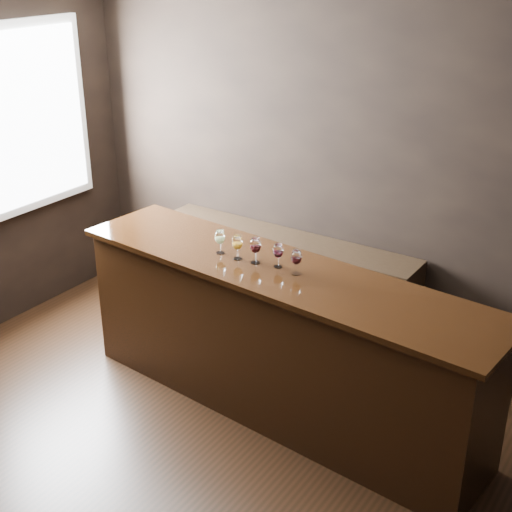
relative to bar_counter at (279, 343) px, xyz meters
The scene contains 10 objects.
ground 1.14m from the bar_counter, 102.01° to the right, with size 5.00×5.00×0.00m, color black.
room_shell 1.61m from the bar_counter, 116.91° to the right, with size 5.02×4.52×2.81m.
bar_counter is the anchor object (origin of this frame).
bar_top 0.56m from the bar_counter, ahead, with size 3.16×0.74×0.04m, color black.
back_bar_shelf 1.21m from the bar_counter, 119.83° to the left, with size 2.36×0.40×0.85m, color black.
glass_white 0.85m from the bar_counter, behind, with size 0.07×0.07×0.17m.
glass_amber 0.77m from the bar_counter, behind, with size 0.07×0.07×0.18m.
glass_red_a 0.73m from the bar_counter, behind, with size 0.08×0.08×0.18m.
glass_red_b 0.69m from the bar_counter, 138.28° to the left, with size 0.07×0.07×0.17m.
glass_red_c 0.70m from the bar_counter, ahead, with size 0.07×0.07×0.17m.
Camera 1 is at (2.47, -2.70, 3.14)m, focal length 50.00 mm.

